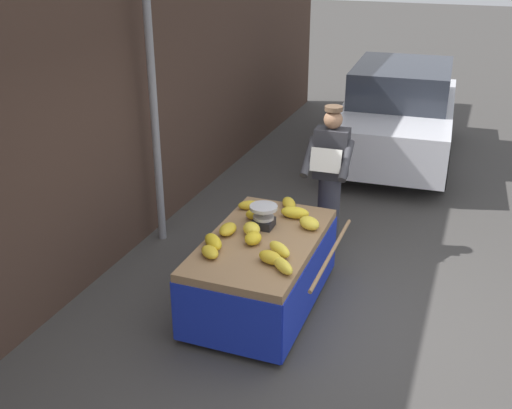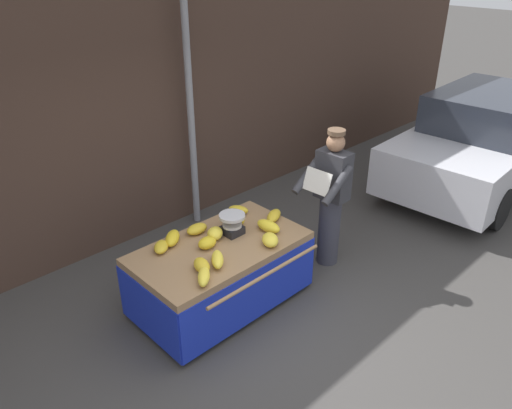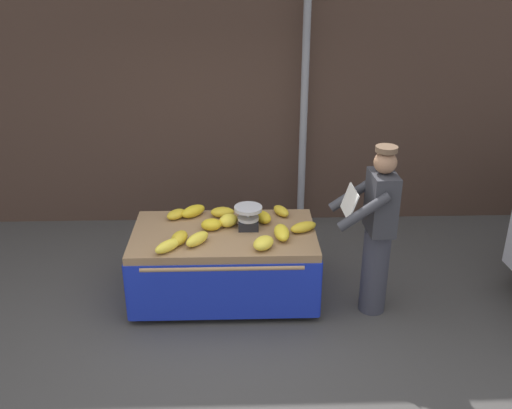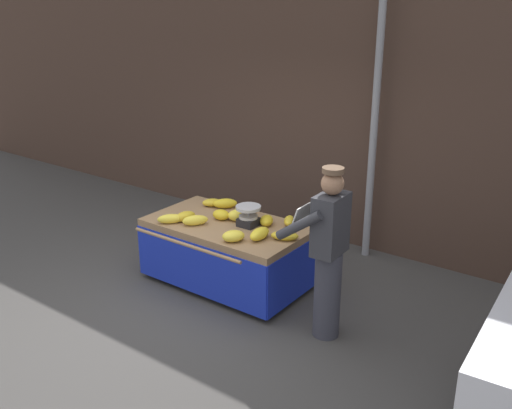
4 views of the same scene
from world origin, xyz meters
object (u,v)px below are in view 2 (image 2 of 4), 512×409
object	(u,v)px
banana_bunch_3	(173,238)
banana_bunch_10	(207,243)
vendor_person	(331,199)
banana_bunch_4	(274,216)
street_pole	(190,110)
banana_bunch_7	(270,240)
banana_cart	(220,261)
banana_bunch_11	(197,229)
banana_bunch_0	(202,265)
banana_bunch_6	(238,210)
banana_bunch_1	(161,247)
banana_bunch_9	(204,276)
banana_bunch_5	(217,259)
weighing_scale	(232,224)
banana_bunch_8	(235,220)
banana_bunch_12	(268,226)
banana_bunch_2	(215,233)
parked_car	(483,140)

from	to	relation	value
banana_bunch_3	banana_bunch_10	distance (m)	0.38
vendor_person	banana_bunch_4	bearing A→B (deg)	157.57
street_pole	banana_bunch_7	bearing A→B (deg)	-105.80
banana_cart	banana_bunch_11	bearing A→B (deg)	93.56
banana_bunch_0	banana_bunch_11	bearing A→B (deg)	55.79
banana_bunch_3	vendor_person	world-z (taller)	vendor_person
banana_bunch_6	banana_bunch_11	distance (m)	0.62
banana_bunch_1	banana_bunch_10	world-z (taller)	banana_bunch_10
banana_bunch_3	banana_bunch_11	distance (m)	0.31
banana_bunch_0	banana_bunch_1	size ratio (longest dim) A/B	1.04
banana_bunch_3	banana_bunch_9	xyz separation A→B (m)	(-0.18, -0.75, -0.01)
banana_bunch_5	banana_bunch_9	distance (m)	0.29
weighing_scale	banana_bunch_5	bearing A→B (deg)	-145.65
weighing_scale	banana_bunch_9	bearing A→B (deg)	-148.94
banana_bunch_1	banana_bunch_10	size ratio (longest dim) A/B	1.12
banana_bunch_7	banana_bunch_6	bearing A→B (deg)	73.38
banana_bunch_11	banana_bunch_1	bearing A→B (deg)	-176.82
banana_bunch_8	banana_bunch_9	bearing A→B (deg)	-147.13
banana_bunch_1	banana_bunch_8	xyz separation A→B (m)	(0.90, -0.12, 0.01)
banana_bunch_1	vendor_person	xyz separation A→B (m)	(1.96, -0.62, 0.08)
street_pole	banana_bunch_9	distance (m)	2.64
weighing_scale	vendor_person	world-z (taller)	vendor_person
banana_cart	vendor_person	xyz separation A→B (m)	(1.46, -0.29, 0.33)
banana_cart	banana_bunch_0	distance (m)	0.54
banana_bunch_6	banana_bunch_8	size ratio (longest dim) A/B	1.06
banana_bunch_0	banana_bunch_8	size ratio (longest dim) A/B	1.07
banana_bunch_4	banana_bunch_8	size ratio (longest dim) A/B	1.30
banana_bunch_3	banana_bunch_5	bearing A→B (deg)	-82.58
banana_bunch_3	banana_bunch_6	xyz separation A→B (m)	(0.92, -0.00, -0.01)
banana_bunch_12	banana_bunch_8	bearing A→B (deg)	114.73
banana_bunch_7	banana_cart	bearing A→B (deg)	136.33
banana_bunch_11	banana_bunch_3	bearing A→B (deg)	176.57
banana_bunch_3	banana_bunch_12	world-z (taller)	banana_bunch_12
banana_bunch_3	banana_cart	bearing A→B (deg)	-48.53
weighing_scale	banana_bunch_6	distance (m)	0.46
banana_bunch_1	banana_bunch_6	bearing A→B (deg)	2.26
banana_bunch_7	banana_bunch_9	xyz separation A→B (m)	(-0.89, -0.02, -0.01)
banana_bunch_4	street_pole	bearing A→B (deg)	84.52
banana_bunch_6	banana_bunch_12	xyz separation A→B (m)	(-0.03, -0.52, 0.01)
banana_bunch_1	banana_bunch_2	bearing A→B (deg)	-19.93
banana_bunch_12	parked_car	size ratio (longest dim) A/B	0.07
banana_bunch_1	banana_bunch_7	distance (m)	1.11
banana_bunch_6	banana_bunch_8	distance (m)	0.25
street_pole	banana_bunch_3	bearing A→B (deg)	-134.77
banana_bunch_11	vendor_person	size ratio (longest dim) A/B	0.14
banana_bunch_7	banana_bunch_11	distance (m)	0.82
street_pole	banana_bunch_12	xyz separation A→B (m)	(-0.39, -1.81, -0.82)
banana_bunch_1	banana_bunch_12	xyz separation A→B (m)	(1.06, -0.48, 0.01)
banana_bunch_5	parked_car	xyz separation A→B (m)	(5.25, -0.28, -0.05)
banana_bunch_3	banana_bunch_5	size ratio (longest dim) A/B	1.01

